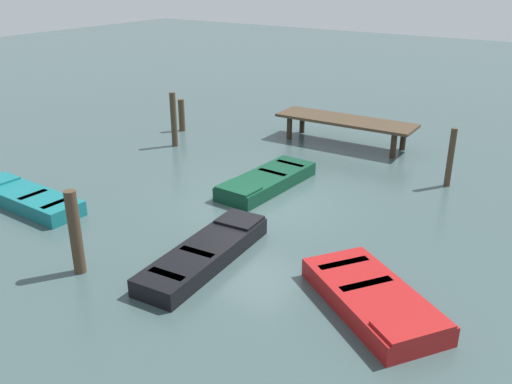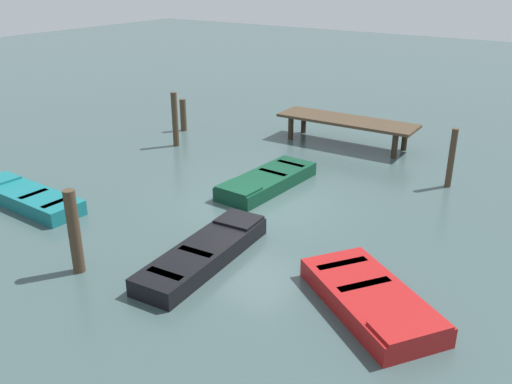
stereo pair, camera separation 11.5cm
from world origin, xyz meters
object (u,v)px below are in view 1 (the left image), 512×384
Objects in this scene: rowboat_red at (373,299)px; mooring_piling_far_left at (182,115)px; rowboat_teal at (27,198)px; mooring_piling_mid_left at (75,233)px; mooring_piling_near_right at (174,120)px; mooring_piling_mid_right at (451,158)px; dock_segment at (345,122)px; rowboat_dark_green at (267,181)px; rowboat_black at (206,253)px.

mooring_piling_far_left reaches higher than rowboat_red.
rowboat_teal is 9.80m from rowboat_red.
mooring_piling_near_right is (-4.22, 7.81, 0.04)m from mooring_piling_mid_left.
mooring_piling_near_right is (-9.98, 5.59, 0.76)m from rowboat_red.
mooring_piling_mid_left is (4.01, -1.54, 0.73)m from rowboat_teal.
mooring_piling_mid_right is (9.14, 7.84, 0.67)m from rowboat_teal.
dock_segment is at bearing 17.75° from mooring_piling_far_left.
rowboat_dark_green is at bearing -27.88° from mooring_piling_far_left.
rowboat_dark_green is at bearing -144.76° from mooring_piling_mid_right.
rowboat_red is 1.92× the size of mooring_piling_mid_right.
mooring_piling_far_left is (-1.08, 1.65, -0.35)m from mooring_piling_near_right.
mooring_piling_mid_left is at bearing -3.99° from rowboat_dark_green.
rowboat_dark_green is at bearing -92.35° from dock_segment.
rowboat_teal is (-4.82, -9.87, -0.61)m from dock_segment.
rowboat_red is at bearing -63.20° from dock_segment.
rowboat_black is at bearing -112.77° from mooring_piling_mid_right.
mooring_piling_far_left is at bearing 119.25° from mooring_piling_mid_left.
mooring_piling_far_left reaches higher than dock_segment.
dock_segment is 6.19m from mooring_piling_near_right.
rowboat_black is 1.14× the size of rowboat_red.
rowboat_black is 1.07× the size of rowboat_teal.
mooring_piling_near_right is at bearing -104.62° from rowboat_dark_green.
rowboat_dark_green is 6.46m from rowboat_red.
rowboat_red is at bearing -84.97° from mooring_piling_mid_right.
rowboat_dark_green and rowboat_teal have the same top height.
dock_segment is 4.05× the size of mooring_piling_far_left.
rowboat_dark_green is 2.01× the size of mooring_piling_mid_right.
mooring_piling_near_right is at bearing 41.70° from rowboat_black.
rowboat_dark_green is 4.59m from rowboat_black.
rowboat_teal is (-5.98, -0.31, 0.00)m from rowboat_black.
mooring_piling_mid_right is (4.32, -2.04, 0.06)m from dock_segment.
rowboat_red is 7.22m from mooring_piling_mid_right.
rowboat_teal is 12.06m from mooring_piling_mid_right.
mooring_piling_mid_right is at bearing 127.90° from rowboat_dark_green.
dock_segment is 5.18m from rowboat_dark_green.
rowboat_teal is 4.36m from mooring_piling_mid_left.
mooring_piling_mid_left is 1.06× the size of mooring_piling_mid_right.
rowboat_red is (4.95, -9.20, -0.61)m from dock_segment.
mooring_piling_near_right reaches higher than rowboat_black.
rowboat_teal is at bearing -88.15° from mooring_piling_near_right.
mooring_piling_mid_right is at bearing 61.33° from mooring_piling_mid_left.
dock_segment is 9.66m from rowboat_black.
dock_segment is 4.78m from mooring_piling_mid_right.
rowboat_red is (9.77, 0.67, 0.00)m from rowboat_teal.
rowboat_red is (5.03, -4.05, 0.00)m from rowboat_dark_green.
mooring_piling_mid_left is 8.88m from mooring_piling_near_right.
mooring_piling_far_left is at bearing -178.72° from rowboat_red.
mooring_piling_mid_left is (-1.97, -1.85, 0.73)m from rowboat_black.
mooring_piling_mid_right is (4.40, 3.11, 0.67)m from rowboat_dark_green.
rowboat_dark_green is 0.92× the size of rowboat_black.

